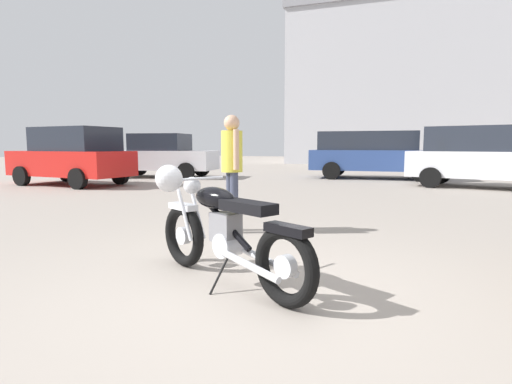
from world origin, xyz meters
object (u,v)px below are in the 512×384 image
object	(u,v)px
bystander	(232,161)
vintage_motorcycle	(221,229)
white_estate_far	(478,156)
pale_sedan_back	(372,153)
blue_hatchback_right	(161,156)
red_hatchback_near	(73,156)

from	to	relation	value
bystander	vintage_motorcycle	bearing A→B (deg)	69.30
white_estate_far	pale_sedan_back	bearing A→B (deg)	156.86
bystander	blue_hatchback_right	xyz separation A→B (m)	(-6.91, 7.90, -0.18)
red_hatchback_near	pale_sedan_back	bearing A→B (deg)	-140.38
red_hatchback_near	vintage_motorcycle	bearing A→B (deg)	145.90
vintage_motorcycle	bystander	size ratio (longest dim) A/B	1.16
vintage_motorcycle	white_estate_far	xyz separation A→B (m)	(3.04, 10.30, 0.43)
bystander	white_estate_far	bearing A→B (deg)	-159.50
pale_sedan_back	white_estate_far	distance (m)	3.94
pale_sedan_back	red_hatchback_near	bearing A→B (deg)	-147.98
blue_hatchback_right	white_estate_far	size ratio (longest dim) A/B	1.08
pale_sedan_back	blue_hatchback_right	world-z (taller)	pale_sedan_back
pale_sedan_back	white_estate_far	bearing A→B (deg)	-39.45
bystander	pale_sedan_back	bearing A→B (deg)	-137.82
vintage_motorcycle	white_estate_far	size ratio (longest dim) A/B	0.47
red_hatchback_near	pale_sedan_back	xyz separation A→B (m)	(8.25, 6.22, 0.02)
bystander	pale_sedan_back	distance (m)	10.52
pale_sedan_back	vintage_motorcycle	bearing A→B (deg)	-94.05
vintage_motorcycle	pale_sedan_back	xyz separation A→B (m)	(-0.21, 12.52, 0.45)
vintage_motorcycle	blue_hatchback_right	world-z (taller)	blue_hatchback_right
bystander	white_estate_far	xyz separation A→B (m)	(3.92, 8.27, -0.10)
pale_sedan_back	white_estate_far	xyz separation A→B (m)	(3.25, -2.23, -0.02)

